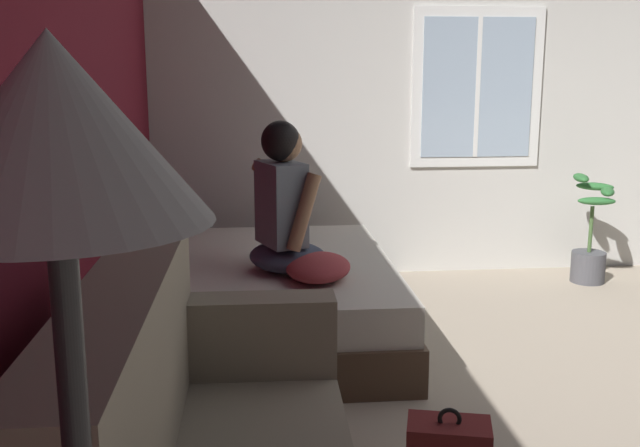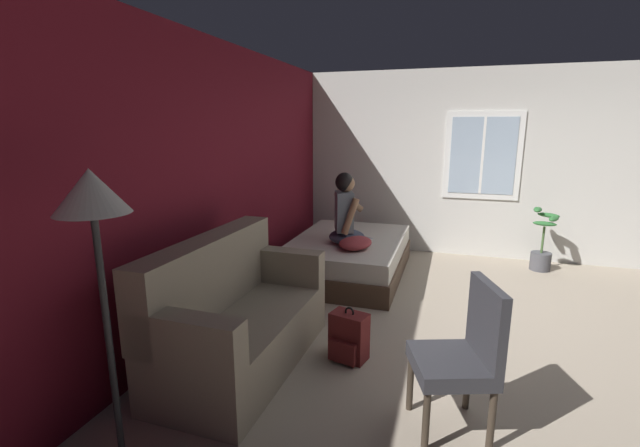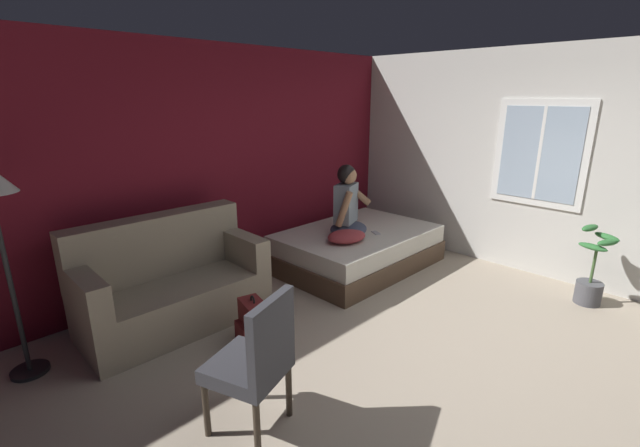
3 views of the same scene
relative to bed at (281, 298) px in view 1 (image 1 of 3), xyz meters
name	(u,v)px [view 1 (image 1 of 3)]	position (x,y,z in m)	size (l,w,h in m)	color
wall_back_accent	(54,139)	(-1.18, 1.01, 1.11)	(10.07, 0.16, 2.70)	maroon
wall_side_with_window	(521,104)	(1.44, -2.01, 1.12)	(0.19, 7.30, 2.70)	silver
bed	(281,298)	(0.00, 0.00, 0.00)	(2.04, 1.39, 0.48)	#4C3828
person_seated	(285,211)	(-0.23, -0.02, 0.60)	(0.64, 0.60, 0.88)	#383D51
throw_pillow	(318,267)	(-0.44, -0.19, 0.31)	(0.48, 0.36, 0.14)	#993338
cell_phone	(317,256)	(0.08, -0.23, 0.25)	(0.07, 0.14, 0.01)	#B7B7BC
floor_lamp	(64,265)	(-3.59, 0.41, 1.19)	(0.36, 0.36, 1.70)	black
potted_plant	(590,244)	(0.93, -2.44, 0.07)	(0.39, 0.37, 0.85)	#4C4C51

